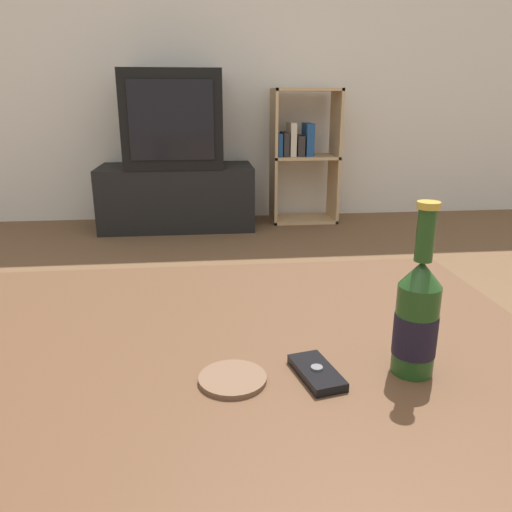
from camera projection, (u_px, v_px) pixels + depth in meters
The scene contains 8 objects.
back_wall at pixel (204, 34), 3.48m from camera, with size 8.00×0.05×2.60m.
coffee_table at pixel (234, 375), 0.88m from camera, with size 1.10×0.84×0.47m.
tv_stand at pixel (177, 197), 3.49m from camera, with size 1.04×0.48×0.43m.
television at pixel (173, 119), 3.33m from camera, with size 0.64×0.50×0.62m.
bookshelf at pixel (302, 152), 3.59m from camera, with size 0.47×0.30×0.94m.
beer_bottle at pixel (417, 317), 0.75m from camera, with size 0.07×0.07×0.27m.
cell_phone at pixel (317, 372), 0.76m from camera, with size 0.07×0.12×0.02m.
coaster at pixel (233, 379), 0.74m from camera, with size 0.10×0.10×0.01m.
Camera 1 is at (-0.04, -0.78, 0.88)m, focal length 35.00 mm.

